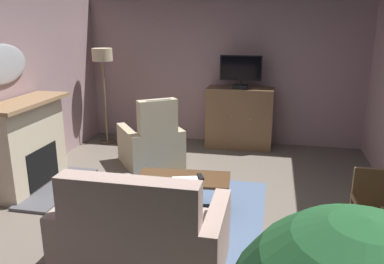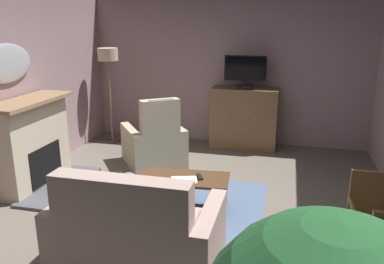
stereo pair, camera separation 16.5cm
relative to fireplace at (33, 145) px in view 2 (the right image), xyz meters
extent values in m
cube|color=#665B51|center=(2.24, -0.34, -0.60)|extent=(5.64, 6.65, 0.04)
cube|color=gray|center=(2.24, 2.73, 0.80)|extent=(5.64, 0.10, 2.76)
cube|color=slate|center=(2.10, -0.25, -0.57)|extent=(2.08, 2.02, 0.01)
cube|color=#4C4C51|center=(0.37, 0.00, -0.56)|extent=(0.50, 1.43, 0.04)
cube|color=beige|center=(-0.03, 0.00, 0.01)|extent=(0.40, 1.23, 1.17)
cube|color=black|center=(0.13, 0.00, -0.26)|extent=(0.10, 0.69, 0.52)
cube|color=#93704C|center=(0.01, 0.00, 0.62)|extent=(0.52, 1.39, 0.05)
ellipsoid|color=#B2B7BF|center=(-0.25, 0.00, 1.10)|extent=(0.06, 0.97, 0.51)
cube|color=#4A3523|center=(2.60, 2.38, -0.55)|extent=(1.11, 0.42, 0.06)
cube|color=brown|center=(2.60, 2.38, -0.04)|extent=(1.17, 0.48, 1.08)
sphere|color=tan|center=(2.39, 2.13, 0.01)|extent=(0.03, 0.03, 0.03)
sphere|color=tan|center=(2.81, 2.13, 0.01)|extent=(0.03, 0.03, 0.03)
cube|color=black|center=(2.60, 2.33, 0.53)|extent=(0.26, 0.20, 0.06)
cylinder|color=black|center=(2.60, 2.33, 0.60)|extent=(0.04, 0.04, 0.08)
cube|color=black|center=(2.60, 2.33, 0.86)|extent=(0.72, 0.05, 0.43)
cube|color=black|center=(2.60, 2.30, 0.86)|extent=(0.68, 0.01, 0.39)
cube|color=#4C331E|center=(2.18, -0.24, -0.17)|extent=(1.14, 0.60, 0.03)
cylinder|color=#4C331E|center=(2.67, 0.01, -0.38)|extent=(0.04, 0.04, 0.40)
cylinder|color=#4C331E|center=(1.67, -0.08, -0.38)|extent=(0.04, 0.04, 0.40)
cylinder|color=#4C331E|center=(2.70, -0.40, -0.38)|extent=(0.04, 0.04, 0.40)
cylinder|color=#4C331E|center=(1.70, -0.48, -0.38)|extent=(0.04, 0.04, 0.40)
cube|color=black|center=(2.39, -0.21, -0.14)|extent=(0.12, 0.18, 0.02)
cube|color=silver|center=(2.23, -0.32, -0.15)|extent=(0.35, 0.30, 0.01)
cube|color=#A3897F|center=(2.08, -1.40, -0.37)|extent=(1.18, 0.91, 0.42)
cube|color=#A3897F|center=(2.08, -1.75, 0.14)|extent=(1.18, 0.20, 0.60)
cube|color=#A3897F|center=(1.42, -1.40, -0.26)|extent=(0.15, 0.91, 0.64)
cube|color=#A3897F|center=(2.75, -1.40, -0.26)|extent=(0.15, 0.91, 0.64)
cube|color=#B2A899|center=(1.89, -1.54, -0.03)|extent=(0.36, 0.13, 0.36)
cube|color=tan|center=(1.31, 1.20, -0.37)|extent=(1.01, 1.08, 0.41)
cube|color=tan|center=(1.53, 0.90, 0.18)|extent=(0.57, 0.49, 0.70)
cube|color=tan|center=(1.03, 0.99, -0.27)|extent=(0.65, 0.81, 0.61)
cube|color=tan|center=(1.60, 1.41, -0.27)|extent=(0.65, 0.81, 0.61)
cube|color=white|center=(1.57, 0.85, 0.43)|extent=(0.31, 0.24, 0.24)
cube|color=olive|center=(4.16, -1.07, -0.13)|extent=(0.48, 0.47, 0.08)
cube|color=olive|center=(4.16, -0.86, 0.11)|extent=(0.44, 0.04, 0.48)
cylinder|color=olive|center=(3.95, -0.87, -0.37)|extent=(0.04, 0.04, 0.41)
cylinder|color=olive|center=(3.94, -1.07, 0.09)|extent=(0.03, 0.37, 0.03)
ellipsoid|color=gray|center=(1.28, 0.32, -0.49)|extent=(0.37, 0.33, 0.17)
sphere|color=gray|center=(1.44, 0.19, -0.47)|extent=(0.13, 0.13, 0.13)
cone|color=gray|center=(1.46, 0.22, -0.41)|extent=(0.04, 0.04, 0.04)
cone|color=gray|center=(1.42, 0.16, -0.41)|extent=(0.04, 0.04, 0.04)
cylinder|color=gray|center=(1.09, 0.51, -0.53)|extent=(0.20, 0.16, 0.07)
cylinder|color=#4C4233|center=(0.15, 2.13, -0.56)|extent=(0.28, 0.28, 0.04)
cylinder|color=olive|center=(0.15, 2.13, 0.18)|extent=(0.03, 0.03, 1.52)
cylinder|color=beige|center=(0.15, 2.13, 1.06)|extent=(0.36, 0.36, 0.22)
camera|label=1|loc=(3.17, -4.41, 1.64)|focal=36.40mm
camera|label=2|loc=(3.33, -4.38, 1.64)|focal=36.40mm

